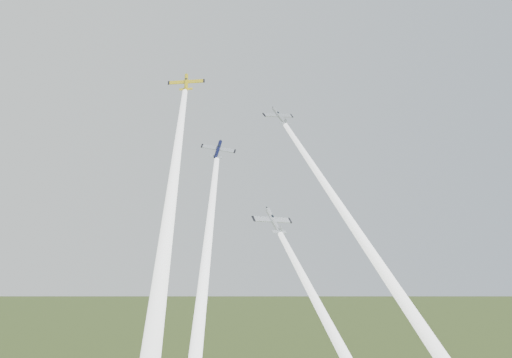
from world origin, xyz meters
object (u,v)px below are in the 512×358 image
(plane_yellow, at_px, (186,82))
(plane_silver_low, at_px, (274,221))
(plane_navy, at_px, (218,149))
(plane_silver_right, at_px, (279,116))

(plane_yellow, height_order, plane_silver_low, plane_yellow)
(plane_navy, bearing_deg, plane_silver_low, -42.18)
(plane_yellow, relative_size, plane_silver_low, 0.90)
(plane_silver_low, bearing_deg, plane_navy, 107.52)
(plane_silver_right, relative_size, plane_silver_low, 0.92)
(plane_yellow, distance_m, plane_silver_right, 22.59)
(plane_navy, bearing_deg, plane_yellow, -143.68)
(plane_yellow, bearing_deg, plane_silver_right, 34.91)
(plane_navy, height_order, plane_silver_low, plane_navy)
(plane_yellow, xyz_separation_m, plane_silver_low, (12.49, -11.79, -26.18))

